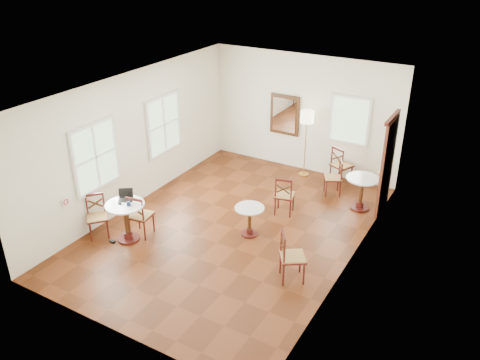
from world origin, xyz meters
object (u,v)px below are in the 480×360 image
(cafe_table_mid, at_px, (249,218))
(chair_near_b, at_px, (97,216))
(chair_back_b, at_px, (334,177))
(laptop, at_px, (126,197))
(water_glass, at_px, (113,202))
(floor_lamp, at_px, (307,121))
(chair_mid_a, at_px, (284,195))
(mouse, at_px, (120,203))
(cafe_table_back, at_px, (361,190))
(chair_back_a, at_px, (341,165))
(cafe_table_near, at_px, (126,218))
(power_adapter, at_px, (112,242))
(chair_mid_b, at_px, (291,256))
(chair_near_a, at_px, (140,215))
(navy_mug, at_px, (129,204))

(cafe_table_mid, distance_m, chair_near_b, 3.08)
(chair_back_b, relative_size, laptop, 2.35)
(water_glass, bearing_deg, floor_lamp, 66.81)
(chair_mid_a, height_order, mouse, chair_mid_a)
(cafe_table_mid, relative_size, cafe_table_back, 0.83)
(chair_back_a, relative_size, laptop, 2.64)
(cafe_table_mid, bearing_deg, chair_near_b, -149.50)
(cafe_table_back, bearing_deg, chair_mid_a, -142.86)
(floor_lamp, bearing_deg, laptop, -114.17)
(cafe_table_mid, bearing_deg, chair_back_b, 71.79)
(cafe_table_near, height_order, power_adapter, cafe_table_near)
(mouse, bearing_deg, cafe_table_near, 39.89)
(cafe_table_mid, distance_m, mouse, 2.59)
(chair_back_b, bearing_deg, floor_lamp, -149.32)
(cafe_table_near, xyz_separation_m, mouse, (-0.08, -0.05, 0.33))
(cafe_table_mid, xyz_separation_m, power_adapter, (-2.23, -1.64, -0.37))
(chair_mid_b, relative_size, chair_back_a, 0.99)
(mouse, distance_m, power_adapter, 0.84)
(chair_near_a, bearing_deg, chair_mid_b, 175.26)
(cafe_table_mid, bearing_deg, cafe_table_back, 53.55)
(cafe_table_mid, bearing_deg, chair_back_a, 76.32)
(chair_near_b, distance_m, mouse, 0.68)
(chair_near_a, relative_size, chair_mid_a, 1.03)
(power_adapter, bearing_deg, chair_mid_b, 11.47)
(chair_mid_b, relative_size, floor_lamp, 0.56)
(cafe_table_near, height_order, chair_back_a, chair_back_a)
(cafe_table_near, bearing_deg, chair_back_a, 58.64)
(chair_near_b, relative_size, mouse, 9.80)
(chair_back_a, height_order, water_glass, chair_back_a)
(cafe_table_mid, xyz_separation_m, mouse, (-2.10, -1.44, 0.44))
(chair_near_a, height_order, chair_mid_a, chair_near_a)
(floor_lamp, distance_m, laptop, 4.86)
(power_adapter, bearing_deg, chair_mid_a, 48.50)
(laptop, relative_size, power_adapter, 3.33)
(chair_near_b, relative_size, water_glass, 8.01)
(laptop, relative_size, navy_mug, 3.44)
(navy_mug, xyz_separation_m, water_glass, (-0.27, -0.12, 0.01))
(cafe_table_back, distance_m, laptop, 5.09)
(floor_lamp, distance_m, water_glass, 5.15)
(chair_mid_b, bearing_deg, chair_near_b, 65.18)
(chair_mid_b, xyz_separation_m, mouse, (-3.45, -0.53, 0.36))
(mouse, height_order, water_glass, water_glass)
(floor_lamp, distance_m, power_adapter, 5.44)
(chair_near_b, relative_size, floor_lamp, 0.52)
(cafe_table_back, distance_m, chair_mid_b, 3.12)
(chair_back_a, bearing_deg, power_adapter, 83.13)
(cafe_table_near, xyz_separation_m, laptop, (-0.13, 0.18, 0.36))
(chair_mid_a, xyz_separation_m, chair_back_b, (0.61, 1.43, -0.02))
(cafe_table_mid, xyz_separation_m, water_glass, (-2.19, -1.51, 0.48))
(chair_mid_a, distance_m, water_glass, 3.62)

